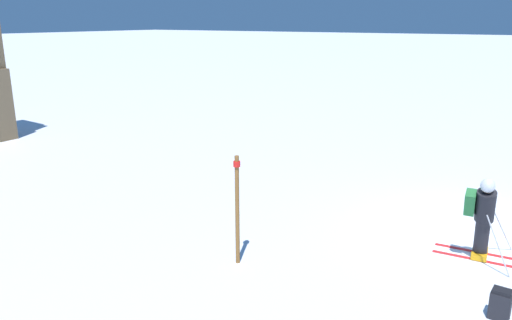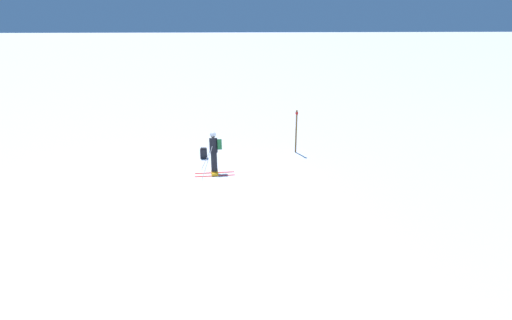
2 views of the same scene
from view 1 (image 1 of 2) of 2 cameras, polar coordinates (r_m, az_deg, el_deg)
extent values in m
plane|color=white|center=(11.88, 24.98, -7.85)|extent=(300.00, 300.00, 0.00)
cube|color=red|center=(10.67, 24.07, -10.40)|extent=(0.22, 1.69, 0.01)
cube|color=red|center=(11.00, 24.22, -9.62)|extent=(0.22, 1.69, 0.01)
cube|color=orange|center=(10.64, 24.11, -10.08)|extent=(0.16, 0.29, 0.12)
cube|color=orange|center=(10.97, 24.25, -9.31)|extent=(0.16, 0.29, 0.12)
cylinder|color=black|center=(10.49, 24.39, -7.89)|extent=(0.50, 0.30, 0.83)
cylinder|color=black|center=(10.06, 24.74, -4.79)|extent=(0.53, 0.38, 0.69)
sphere|color=tan|center=(9.82, 24.96, -2.81)|extent=(0.30, 0.24, 0.28)
sphere|color=silver|center=(9.80, 24.97, -2.68)|extent=(0.34, 0.28, 0.32)
cube|color=#236633|center=(10.05, 23.28, -4.46)|extent=(0.41, 0.21, 0.50)
cylinder|color=#B7B7BC|center=(10.07, 25.94, -8.84)|extent=(0.05, 0.53, 1.10)
cylinder|color=#B7B7BC|center=(10.82, 26.18, -6.80)|extent=(0.84, 0.47, 1.23)
cube|color=black|center=(8.83, 26.12, -14.73)|extent=(0.24, 0.31, 0.44)
cube|color=black|center=(8.72, 26.32, -13.30)|extent=(0.21, 0.28, 0.06)
cylinder|color=brown|center=(9.26, -2.15, -5.82)|extent=(0.08, 0.08, 2.11)
cylinder|color=red|center=(8.97, -2.21, -0.44)|extent=(0.13, 0.13, 0.10)
camera|label=2|loc=(25.72, 29.39, 18.12)|focal=28.00mm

